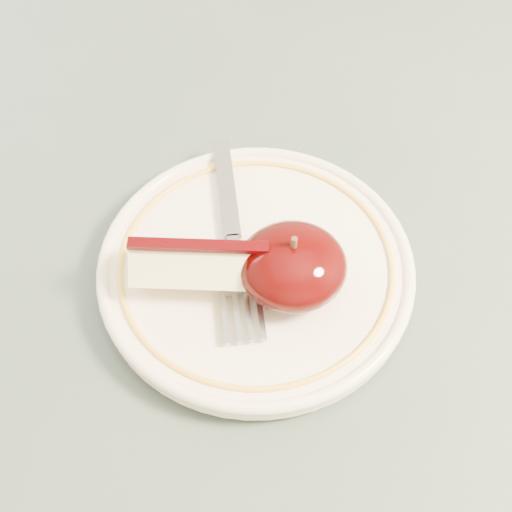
{
  "coord_description": "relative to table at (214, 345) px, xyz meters",
  "views": [
    {
      "loc": [
        0.01,
        -0.27,
        1.17
      ],
      "look_at": [
        0.03,
        0.0,
        0.78
      ],
      "focal_mm": 50.0,
      "sensor_mm": 36.0,
      "label": 1
    }
  ],
  "objects": [
    {
      "name": "table",
      "position": [
        0.0,
        0.0,
        0.0
      ],
      "size": [
        0.9,
        0.9,
        0.75
      ],
      "color": "brown",
      "rests_on": "ground"
    },
    {
      "name": "plate",
      "position": [
        0.03,
        0.0,
        0.1
      ],
      "size": [
        0.22,
        0.22,
        0.02
      ],
      "color": "#F1E6CA",
      "rests_on": "table"
    },
    {
      "name": "apple_half",
      "position": [
        0.06,
        -0.01,
        0.13
      ],
      "size": [
        0.07,
        0.07,
        0.05
      ],
      "color": "black",
      "rests_on": "plate"
    },
    {
      "name": "apple_wedge",
      "position": [
        -0.0,
        -0.01,
        0.13
      ],
      "size": [
        0.09,
        0.05,
        0.04
      ],
      "rotation": [
        0.0,
        0.0,
        -0.11
      ],
      "color": "beige",
      "rests_on": "plate"
    },
    {
      "name": "fork",
      "position": [
        0.02,
        0.02,
        0.11
      ],
      "size": [
        0.03,
        0.18,
        0.0
      ],
      "rotation": [
        0.0,
        0.0,
        1.61
      ],
      "color": "gray",
      "rests_on": "plate"
    }
  ]
}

